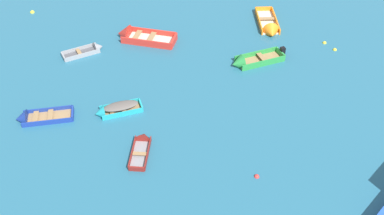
{
  "coord_description": "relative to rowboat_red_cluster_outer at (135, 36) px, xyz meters",
  "views": [
    {
      "loc": [
        -2.24,
        -0.77,
        18.49
      ],
      "look_at": [
        0.0,
        20.04,
        0.15
      ],
      "focal_mm": 41.3,
      "sensor_mm": 36.0,
      "label": 1
    }
  ],
  "objects": [
    {
      "name": "mooring_buoy_between_boats_left",
      "position": [
        -8.55,
        5.06,
        -0.25
      ],
      "size": [
        0.37,
        0.37,
        0.37
      ],
      "primitive_type": "sphere",
      "color": "yellow",
      "rests_on": "ground_plane"
    },
    {
      "name": "rowboat_green_back_row_right",
      "position": [
        8.09,
        -4.21,
        -0.03
      ],
      "size": [
        4.23,
        2.22,
        1.18
      ],
      "color": "#99754C",
      "rests_on": "ground_plane"
    },
    {
      "name": "mooring_buoy_trailing",
      "position": [
        14.86,
        -3.15,
        -0.25
      ],
      "size": [
        0.29,
        0.29,
        0.29
      ],
      "primitive_type": "sphere",
      "color": "yellow",
      "rests_on": "ground_plane"
    },
    {
      "name": "rowboat_red_cluster_outer",
      "position": [
        0.0,
        0.0,
        0.0
      ],
      "size": [
        4.82,
        3.04,
        1.53
      ],
      "color": "beige",
      "rests_on": "ground_plane"
    },
    {
      "name": "rowboat_turquoise_outer_left",
      "position": [
        -1.37,
        -8.48,
        0.02
      ],
      "size": [
        3.07,
        1.56,
        0.94
      ],
      "color": "#99754C",
      "rests_on": "ground_plane"
    },
    {
      "name": "rowboat_maroon_far_back",
      "position": [
        0.32,
        -11.53,
        -0.1
      ],
      "size": [
        1.38,
        2.89,
        0.85
      ],
      "color": "gray",
      "rests_on": "ground_plane"
    },
    {
      "name": "rowboat_deep_blue_cluster_inner",
      "position": [
        -6.36,
        -8.6,
        -0.09
      ],
      "size": [
        3.54,
        1.43,
        1.12
      ],
      "color": "#99754C",
      "rests_on": "ground_plane"
    },
    {
      "name": "rowboat_grey_distant_center",
      "position": [
        -3.24,
        -1.38,
        -0.1
      ],
      "size": [
        3.16,
        2.0,
        0.91
      ],
      "color": "#4C4C51",
      "rests_on": "ground_plane"
    },
    {
      "name": "rowboat_orange_far_left",
      "position": [
        10.66,
        0.1,
        -0.05
      ],
      "size": [
        1.73,
        4.42,
        1.33
      ],
      "color": "beige",
      "rests_on": "ground_plane"
    },
    {
      "name": "mooring_buoy_far_field",
      "position": [
        6.4,
        -14.51,
        -0.25
      ],
      "size": [
        0.28,
        0.28,
        0.28
      ],
      "primitive_type": "sphere",
      "color": "red",
      "rests_on": "ground_plane"
    },
    {
      "name": "mooring_buoy_near_foreground",
      "position": [
        14.4,
        -2.16,
        -0.25
      ],
      "size": [
        0.3,
        0.3,
        0.3
      ],
      "primitive_type": "sphere",
      "color": "yellow",
      "rests_on": "ground_plane"
    }
  ]
}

